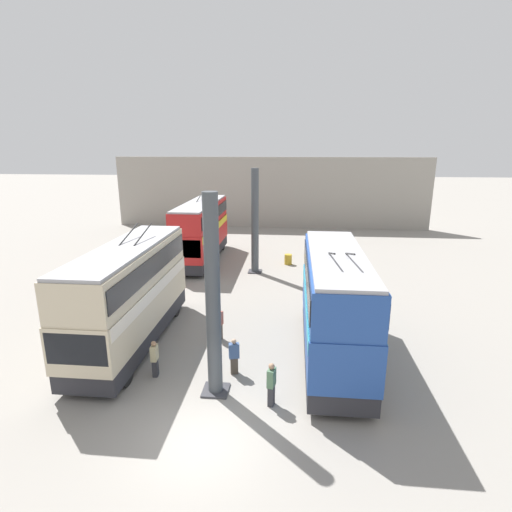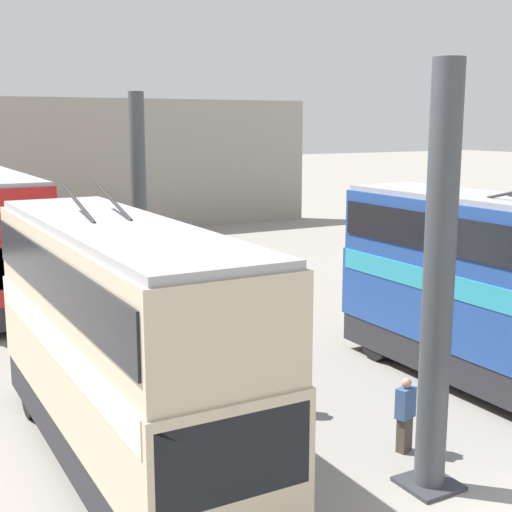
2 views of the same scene
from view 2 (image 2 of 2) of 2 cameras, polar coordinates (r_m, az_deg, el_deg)
depot_back_wall at (r=42.86m, az=-17.33°, el=6.69°), size 0.50×36.00×8.03m
support_column_near at (r=12.93m, az=14.36°, el=-2.68°), size 1.00×1.00×7.69m
support_column_far at (r=26.09m, az=-9.33°, el=4.12°), size 1.00×1.00×7.69m
bus_left_far at (r=18.47m, az=18.45°, el=-1.96°), size 9.11×2.54×5.47m
bus_right_near at (r=13.82m, az=-10.95°, el=-5.86°), size 9.74×2.54×5.43m
person_aisle_foreground at (r=15.09m, az=11.85°, el=-12.21°), size 0.35×0.47×1.58m
person_aisle_midway at (r=16.63m, az=2.01°, el=-9.61°), size 0.48×0.37×1.65m
person_by_right_row at (r=12.99m, az=2.13°, el=-15.91°), size 0.43×0.26×1.57m
oil_drum at (r=29.60m, az=-6.17°, el=-1.53°), size 0.62×0.62×0.81m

